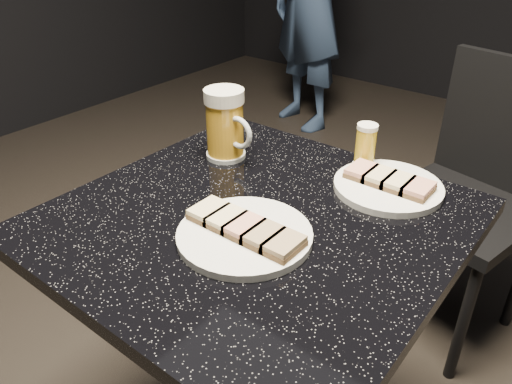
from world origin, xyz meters
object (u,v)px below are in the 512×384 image
plate_large (245,235)px  beer_mug (226,124)px  plate_small (388,187)px  table (256,312)px  beer_tumbler (365,146)px  chair (474,187)px

plate_large → beer_mug: size_ratio=1.49×
plate_small → table: plate_small is taller
beer_tumbler → chair: chair is taller
beer_tumbler → beer_mug: bearing=-150.3°
plate_small → chair: bearing=86.6°
plate_small → beer_mug: bearing=-166.0°
plate_large → chair: 0.96m
chair → beer_mug: bearing=-119.6°
table → beer_tumbler: (0.06, 0.30, 0.29)m
plate_large → beer_tumbler: size_ratio=2.40×
plate_large → beer_mug: beer_mug is taller
plate_large → beer_mug: (-0.23, 0.22, 0.07)m
plate_large → table: bearing=113.3°
table → beer_mug: 0.41m
plate_small → table: bearing=-122.1°
beer_tumbler → plate_large: bearing=-94.9°
plate_small → table: size_ratio=0.29×
plate_large → plate_small: 0.33m
beer_mug → beer_tumbler: bearing=29.7°
plate_large → chair: (0.16, 0.91, -0.26)m
plate_small → beer_tumbler: 0.12m
plate_small → beer_tumbler: (-0.09, 0.06, 0.04)m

